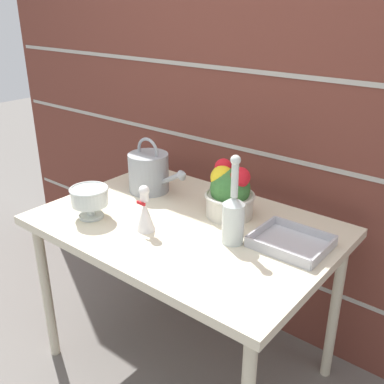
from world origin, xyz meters
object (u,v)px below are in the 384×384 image
object	(u,v)px
watering_can	(149,172)
flower_planter	(229,192)
crystal_pedestal_bowl	(90,198)
wire_tray	(291,243)
figurine_vase	(145,212)
glass_decanter	(233,215)

from	to	relation	value
watering_can	flower_planter	world-z (taller)	watering_can
crystal_pedestal_bowl	wire_tray	size ratio (longest dim) A/B	0.60
watering_can	crystal_pedestal_bowl	bearing A→B (deg)	-89.27
watering_can	figurine_vase	bearing A→B (deg)	-48.54
figurine_vase	watering_can	bearing A→B (deg)	131.46
watering_can	flower_planter	size ratio (longest dim) A/B	1.44
crystal_pedestal_bowl	watering_can	bearing A→B (deg)	90.73
watering_can	flower_planter	bearing A→B (deg)	2.63
watering_can	figurine_vase	distance (m)	0.39
glass_decanter	wire_tray	size ratio (longest dim) A/B	1.28
flower_planter	glass_decanter	size ratio (longest dim) A/B	0.68
watering_can	glass_decanter	distance (m)	0.60
crystal_pedestal_bowl	flower_planter	distance (m)	0.57
watering_can	flower_planter	distance (m)	0.44
watering_can	figurine_vase	xyz separation A→B (m)	(0.26, -0.29, -0.02)
watering_can	wire_tray	xyz separation A→B (m)	(0.76, -0.05, -0.08)
figurine_vase	crystal_pedestal_bowl	bearing A→B (deg)	-166.29
watering_can	glass_decanter	bearing A→B (deg)	-15.32
glass_decanter	wire_tray	xyz separation A→B (m)	(0.18, 0.11, -0.10)
crystal_pedestal_bowl	wire_tray	world-z (taller)	crystal_pedestal_bowl
figurine_vase	wire_tray	size ratio (longest dim) A/B	0.71
watering_can	glass_decanter	size ratio (longest dim) A/B	0.97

